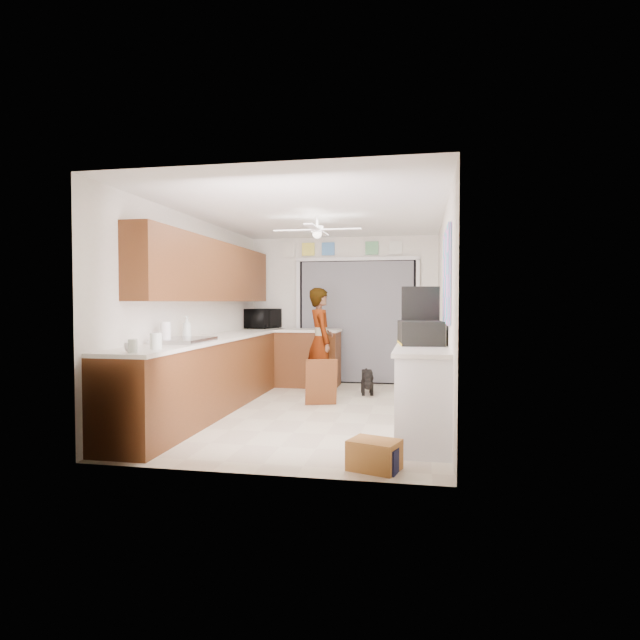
{
  "coord_description": "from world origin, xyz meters",
  "views": [
    {
      "loc": [
        1.33,
        -6.6,
        1.4
      ],
      "look_at": [
        0.0,
        0.4,
        1.15
      ],
      "focal_mm": 30.0,
      "sensor_mm": 36.0,
      "label": 1
    }
  ],
  "objects_px": {
    "microwave": "(263,319)",
    "soap_bottle": "(187,328)",
    "man": "(321,341)",
    "dog": "(367,381)",
    "cardboard_box": "(374,455)",
    "cup": "(131,347)",
    "suitcase": "(420,333)",
    "navy_crate": "(379,458)",
    "paper_towel_roll": "(166,333)"
  },
  "relations": [
    {
      "from": "cup",
      "to": "suitcase",
      "type": "height_order",
      "value": "suitcase"
    },
    {
      "from": "microwave",
      "to": "dog",
      "type": "xyz_separation_m",
      "value": [
        1.86,
        -0.77,
        -0.91
      ]
    },
    {
      "from": "microwave",
      "to": "paper_towel_roll",
      "type": "xyz_separation_m",
      "value": [
        -0.08,
        -3.38,
        -0.05
      ]
    },
    {
      "from": "soap_bottle",
      "to": "man",
      "type": "distance_m",
      "value": 2.31
    },
    {
      "from": "cardboard_box",
      "to": "navy_crate",
      "type": "relative_size",
      "value": 1.2
    },
    {
      "from": "soap_bottle",
      "to": "dog",
      "type": "bearing_deg",
      "value": 45.88
    },
    {
      "from": "navy_crate",
      "to": "man",
      "type": "bearing_deg",
      "value": 108.27
    },
    {
      "from": "cardboard_box",
      "to": "soap_bottle",
      "type": "bearing_deg",
      "value": 146.52
    },
    {
      "from": "microwave",
      "to": "cup",
      "type": "height_order",
      "value": "microwave"
    },
    {
      "from": "soap_bottle",
      "to": "cup",
      "type": "xyz_separation_m",
      "value": [
        0.18,
        -1.58,
        -0.1
      ]
    },
    {
      "from": "suitcase",
      "to": "man",
      "type": "relative_size",
      "value": 0.36
    },
    {
      "from": "soap_bottle",
      "to": "cardboard_box",
      "type": "distance_m",
      "value": 3.01
    },
    {
      "from": "soap_bottle",
      "to": "dog",
      "type": "xyz_separation_m",
      "value": [
        1.96,
        2.02,
        -0.88
      ]
    },
    {
      "from": "cup",
      "to": "navy_crate",
      "type": "relative_size",
      "value": 0.34
    },
    {
      "from": "suitcase",
      "to": "navy_crate",
      "type": "xyz_separation_m",
      "value": [
        -0.33,
        -1.37,
        -0.96
      ]
    },
    {
      "from": "dog",
      "to": "cup",
      "type": "bearing_deg",
      "value": -125.03
    },
    {
      "from": "microwave",
      "to": "soap_bottle",
      "type": "xyz_separation_m",
      "value": [
        -0.1,
        -2.79,
        -0.02
      ]
    },
    {
      "from": "cardboard_box",
      "to": "navy_crate",
      "type": "bearing_deg",
      "value": 0.0
    },
    {
      "from": "navy_crate",
      "to": "dog",
      "type": "height_order",
      "value": "dog"
    },
    {
      "from": "man",
      "to": "cardboard_box",
      "type": "bearing_deg",
      "value": 175.1
    },
    {
      "from": "cup",
      "to": "suitcase",
      "type": "distance_m",
      "value": 2.91
    },
    {
      "from": "cup",
      "to": "cardboard_box",
      "type": "height_order",
      "value": "cup"
    },
    {
      "from": "cup",
      "to": "paper_towel_roll",
      "type": "height_order",
      "value": "paper_towel_roll"
    },
    {
      "from": "navy_crate",
      "to": "suitcase",
      "type": "bearing_deg",
      "value": 76.55
    },
    {
      "from": "suitcase",
      "to": "navy_crate",
      "type": "relative_size",
      "value": 1.75
    },
    {
      "from": "cup",
      "to": "navy_crate",
      "type": "height_order",
      "value": "cup"
    },
    {
      "from": "man",
      "to": "paper_towel_roll",
      "type": "bearing_deg",
      "value": 131.03
    },
    {
      "from": "microwave",
      "to": "soap_bottle",
      "type": "relative_size",
      "value": 2.12
    },
    {
      "from": "cardboard_box",
      "to": "dog",
      "type": "bearing_deg",
      "value": 96.66
    },
    {
      "from": "suitcase",
      "to": "dog",
      "type": "bearing_deg",
      "value": 102.44
    },
    {
      "from": "cup",
      "to": "man",
      "type": "height_order",
      "value": "man"
    },
    {
      "from": "soap_bottle",
      "to": "suitcase",
      "type": "xyz_separation_m",
      "value": [
        2.75,
        -0.2,
        -0.02
      ]
    },
    {
      "from": "cardboard_box",
      "to": "navy_crate",
      "type": "height_order",
      "value": "cardboard_box"
    },
    {
      "from": "suitcase",
      "to": "navy_crate",
      "type": "distance_m",
      "value": 1.71
    },
    {
      "from": "microwave",
      "to": "navy_crate",
      "type": "relative_size",
      "value": 1.81
    },
    {
      "from": "man",
      "to": "dog",
      "type": "bearing_deg",
      "value": -104.17
    },
    {
      "from": "soap_bottle",
      "to": "man",
      "type": "relative_size",
      "value": 0.18
    },
    {
      "from": "microwave",
      "to": "suitcase",
      "type": "xyz_separation_m",
      "value": [
        2.64,
        -2.99,
        -0.04
      ]
    },
    {
      "from": "paper_towel_roll",
      "to": "suitcase",
      "type": "relative_size",
      "value": 0.4
    },
    {
      "from": "microwave",
      "to": "suitcase",
      "type": "distance_m",
      "value": 4.0
    },
    {
      "from": "microwave",
      "to": "cardboard_box",
      "type": "relative_size",
      "value": 1.5
    },
    {
      "from": "microwave",
      "to": "navy_crate",
      "type": "height_order",
      "value": "microwave"
    },
    {
      "from": "man",
      "to": "cup",
      "type": "bearing_deg",
      "value": 140.18
    },
    {
      "from": "soap_bottle",
      "to": "cardboard_box",
      "type": "relative_size",
      "value": 0.71
    },
    {
      "from": "microwave",
      "to": "navy_crate",
      "type": "bearing_deg",
      "value": -139.97
    },
    {
      "from": "paper_towel_roll",
      "to": "man",
      "type": "height_order",
      "value": "man"
    },
    {
      "from": "soap_bottle",
      "to": "paper_towel_roll",
      "type": "relative_size",
      "value": 1.2
    },
    {
      "from": "paper_towel_roll",
      "to": "navy_crate",
      "type": "height_order",
      "value": "paper_towel_roll"
    },
    {
      "from": "microwave",
      "to": "soap_bottle",
      "type": "bearing_deg",
      "value": -169.99
    },
    {
      "from": "suitcase",
      "to": "cup",
      "type": "bearing_deg",
      "value": -158.86
    }
  ]
}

